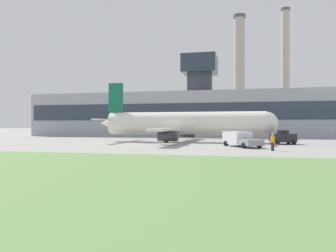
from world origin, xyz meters
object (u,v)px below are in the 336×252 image
object	(u,v)px
baggage_truck	(240,139)
ground_crew_person	(273,142)
airplane	(182,124)
pushback_tug	(283,138)

from	to	relation	value
baggage_truck	ground_crew_person	xyz separation A→B (m)	(3.41, -5.74, -0.02)
airplane	ground_crew_person	distance (m)	19.39
pushback_tug	ground_crew_person	distance (m)	12.44
airplane	ground_crew_person	xyz separation A→B (m)	(12.33, -14.83, -1.97)
ground_crew_person	pushback_tug	bearing A→B (deg)	79.22
airplane	baggage_truck	distance (m)	12.89
pushback_tug	ground_crew_person	size ratio (longest dim) A/B	1.95
ground_crew_person	airplane	bearing A→B (deg)	129.75
airplane	baggage_truck	world-z (taller)	airplane
pushback_tug	baggage_truck	world-z (taller)	pushback_tug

